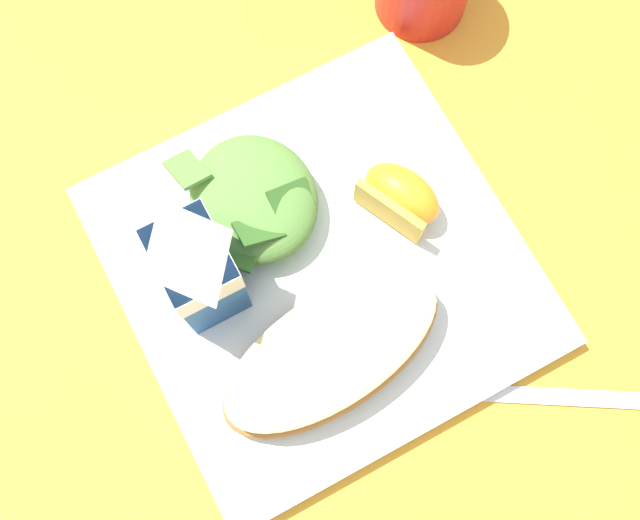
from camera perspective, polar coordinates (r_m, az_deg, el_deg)
The scene contains 7 objects.
ground at distance 0.58m, azimuth 0.00°, elevation -0.66°, with size 3.00×3.00×0.00m, color gold.
white_plate at distance 0.58m, azimuth 0.00°, elevation -0.47°, with size 0.28×0.28×0.02m, color silver.
cheesy_pizza_bread at distance 0.54m, azimuth 0.86°, elevation -6.74°, with size 0.10×0.18×0.04m.
green_salad_pile at distance 0.56m, azimuth -4.85°, elevation 4.44°, with size 0.10×0.09×0.04m.
milk_carton at distance 0.51m, azimuth -9.08°, elevation -0.41°, with size 0.06×0.05×0.11m.
orange_wedge_front at distance 0.56m, azimuth 5.88°, elevation 4.65°, with size 0.07×0.06×0.04m.
metal_fork at distance 0.58m, azimuth 14.53°, elevation -9.49°, with size 0.11×0.17×0.01m.
Camera 1 is at (-0.13, 0.07, 0.56)m, focal length 43.90 mm.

